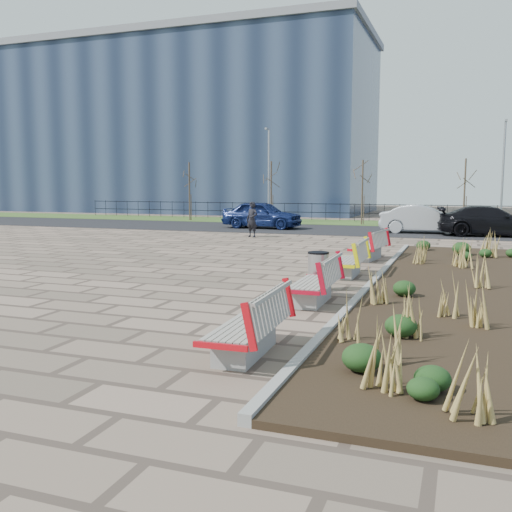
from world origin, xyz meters
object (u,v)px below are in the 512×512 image
(bench_c, at_px, (347,258))
(litter_bin, at_px, (318,272))
(bench_b, at_px, (313,280))
(car_blue, at_px, (262,215))
(car_black, at_px, (491,221))
(bench_a, at_px, (245,323))
(car_silver, at_px, (423,219))
(lamp_east, at_px, (503,175))
(bench_d, at_px, (368,245))
(pedestrian, at_px, (252,219))
(lamp_west, at_px, (269,176))

(bench_c, bearing_deg, litter_bin, -96.21)
(bench_b, height_order, car_blue, car_blue)
(car_black, bearing_deg, bench_a, 164.15)
(litter_bin, bearing_deg, car_silver, 85.88)
(car_silver, relative_size, car_black, 0.88)
(car_black, xyz_separation_m, lamp_east, (0.71, 5.25, 2.29))
(lamp_east, bearing_deg, car_blue, -161.30)
(bench_b, bearing_deg, lamp_east, 76.90)
(bench_a, height_order, car_silver, car_silver)
(bench_b, distance_m, lamp_east, 24.19)
(bench_b, bearing_deg, bench_d, 88.89)
(bench_a, relative_size, bench_c, 1.00)
(pedestrian, height_order, lamp_west, lamp_west)
(bench_a, distance_m, car_black, 22.74)
(bench_d, xyz_separation_m, litter_bin, (-0.23, -6.10, -0.04))
(bench_d, distance_m, car_black, 11.56)
(bench_b, xyz_separation_m, car_silver, (1.03, 19.01, 0.25))
(bench_c, bearing_deg, bench_d, 89.32)
(lamp_west, distance_m, lamp_east, 14.00)
(bench_b, height_order, lamp_west, lamp_west)
(car_black, bearing_deg, bench_d, 153.24)
(car_black, relative_size, lamp_west, 0.84)
(car_blue, relative_size, lamp_east, 0.77)
(pedestrian, relative_size, lamp_east, 0.29)
(bench_d, relative_size, car_black, 0.42)
(bench_b, relative_size, bench_c, 1.00)
(bench_b, distance_m, car_black, 18.78)
(bench_a, xyz_separation_m, car_blue, (-7.92, 23.21, 0.30))
(bench_a, distance_m, car_silver, 23.08)
(bench_b, distance_m, bench_c, 3.86)
(bench_d, relative_size, pedestrian, 1.23)
(car_silver, bearing_deg, bench_b, 173.85)
(pedestrian, xyz_separation_m, lamp_east, (11.61, 9.56, 2.18))
(bench_a, xyz_separation_m, bench_c, (0.00, 7.91, 0.00))
(pedestrian, bearing_deg, lamp_west, 123.53)
(bench_a, xyz_separation_m, lamp_west, (-9.00, 27.58, 2.54))
(pedestrian, xyz_separation_m, lamp_west, (-2.39, 9.56, 2.18))
(bench_c, relative_size, lamp_east, 0.35)
(car_blue, height_order, lamp_west, lamp_west)
(bench_a, xyz_separation_m, car_silver, (1.03, 23.06, 0.25))
(bench_d, relative_size, car_blue, 0.46)
(car_blue, bearing_deg, pedestrian, -162.87)
(car_silver, height_order, car_black, car_black)
(car_silver, bearing_deg, car_black, -105.54)
(car_blue, bearing_deg, litter_bin, -153.58)
(car_silver, bearing_deg, lamp_east, -44.28)
(bench_d, relative_size, lamp_west, 0.35)
(car_black, bearing_deg, bench_b, 161.82)
(pedestrian, bearing_deg, car_blue, 123.63)
(bench_a, bearing_deg, bench_d, 87.96)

